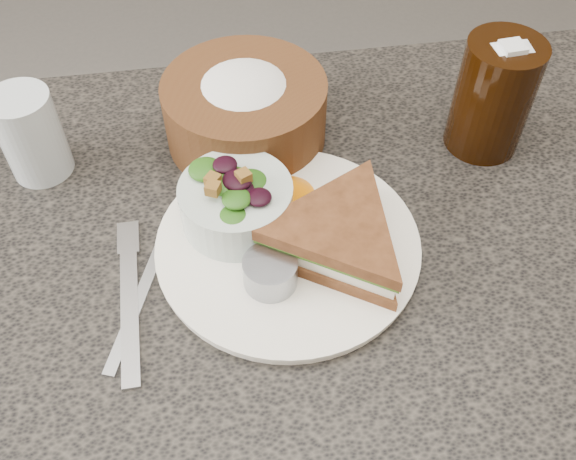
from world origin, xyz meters
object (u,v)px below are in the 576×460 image
Objects in this scene: bread_basket at (245,102)px; cola_glass at (495,92)px; water_glass at (31,135)px; salad_bowl at (236,198)px; dining_table at (290,418)px; dressing_ramekin at (270,272)px; sandwich at (337,236)px; dinner_plate at (288,245)px.

cola_glass is at bearing -10.41° from bread_basket.
bread_basket is at bearing 4.44° from water_glass.
cola_glass is (0.27, -0.05, 0.02)m from bread_basket.
water_glass reaches higher than salad_bowl.
bread_basket is (-0.02, 0.20, 0.43)m from dining_table.
bread_basket reaches higher than salad_bowl.
salad_bowl is at bearing 105.56° from dressing_ramekin.
sandwich is 0.08m from dressing_ramekin.
sandwich is 0.11m from salad_bowl.
salad_bowl reaches higher than dinner_plate.
dinner_plate is 0.06m from dressing_ramekin.
sandwich is at bearing 3.78° from dining_table.
dinner_plate is 0.07m from salad_bowl.
cola_glass is (0.30, 0.09, 0.03)m from salad_bowl.
cola_glass reaches higher than sandwich.
salad_bowl reaches higher than dining_table.
dressing_ramekin reaches higher than dinner_plate.
sandwich is at bearing -144.61° from cola_glass.
salad_bowl is at bearing -163.50° from cola_glass.
sandwich is 1.55× the size of salad_bowl.
salad_bowl is at bearing 128.39° from dining_table.
dinner_plate is at bearing 90.19° from dining_table.
cola_glass is at bearing 32.10° from dressing_ramekin.
dressing_ramekin is at bearing -126.34° from sandwich.
water_glass reaches higher than dressing_ramekin.
water_glass is at bearing 150.39° from salad_bowl.
water_glass is (-0.24, -0.02, -0.00)m from bread_basket.
salad_bowl is (-0.05, 0.04, 0.04)m from dinner_plate.
cola_glass is 1.43× the size of water_glass.
cola_glass is (0.25, 0.13, 0.07)m from dinner_plate.
dining_table is at bearing -34.83° from water_glass.
dinner_plate is at bearing -170.52° from sandwich.
dining_table is 8.67× the size of salad_bowl.
cola_glass is at bearing 26.66° from dinner_plate.
dining_table is 5.35× the size of bread_basket.
sandwich is at bearing -31.43° from salad_bowl.
water_glass is at bearing -175.56° from bread_basket.
dinner_plate reaches higher than dining_table.
water_glass is at bearing -177.56° from sandwich.
dressing_ramekin is 0.36× the size of cola_glass.
sandwich is 0.35m from water_glass.
cola_glass is (0.20, 0.14, 0.04)m from sandwich.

